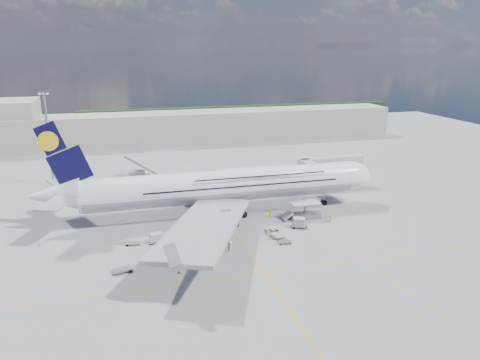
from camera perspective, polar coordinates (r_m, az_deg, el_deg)
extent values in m
plane|color=gray|center=(98.33, -0.69, -6.13)|extent=(300.00, 300.00, 0.00)
cube|color=#E1A20B|center=(98.32, -0.69, -6.12)|extent=(0.25, 220.00, 0.01)
cube|color=#E1A20B|center=(80.87, 2.93, -11.28)|extent=(120.00, 0.25, 0.01)
cube|color=#E1A20B|center=(111.19, 5.02, -3.51)|extent=(14.16, 99.06, 0.01)
cylinder|color=white|center=(105.23, -2.07, -0.70)|extent=(62.00, 7.20, 7.20)
cylinder|color=#9EA0A5|center=(105.27, -2.07, -0.78)|extent=(60.76, 7.13, 7.13)
ellipsoid|color=white|center=(106.70, 2.10, 0.64)|extent=(36.00, 6.84, 3.76)
ellipsoid|color=white|center=(115.94, 13.02, 0.47)|extent=(11.52, 7.20, 7.20)
ellipsoid|color=black|center=(117.33, 14.43, 0.86)|extent=(3.84, 4.16, 1.44)
cone|color=white|center=(103.31, -21.63, -1.72)|extent=(10.00, 6.84, 6.84)
cube|color=black|center=(100.91, -21.01, 3.13)|extent=(11.02, 0.46, 14.61)
cylinder|color=yellow|center=(100.68, -22.34, 4.42)|extent=(4.00, 0.60, 4.00)
cube|color=#999EA3|center=(123.19, -7.82, 1.08)|extent=(25.49, 39.15, 3.35)
cube|color=#999EA3|center=(85.56, -4.23, -5.61)|extent=(25.49, 39.15, 3.35)
cylinder|color=#B7BABF|center=(117.42, -4.87, -0.80)|extent=(5.20, 3.50, 3.50)
cylinder|color=#B7BABF|center=(126.75, -7.74, 0.38)|extent=(5.20, 3.50, 3.50)
cylinder|color=#B7BABF|center=(94.23, -2.09, -5.06)|extent=(5.20, 3.50, 3.50)
cylinder|color=#B7BABF|center=(83.86, -3.46, -7.83)|extent=(5.20, 3.50, 3.50)
cylinder|color=gray|center=(114.60, 10.22, -1.95)|extent=(0.44, 0.44, 3.80)
cylinder|color=black|center=(115.09, 10.18, -2.68)|extent=(1.30, 0.90, 1.30)
cylinder|color=gray|center=(106.64, -2.05, -3.07)|extent=(0.56, 0.56, 3.80)
cylinder|color=black|center=(110.07, -2.42, -3.26)|extent=(1.50, 0.90, 1.50)
cube|color=#B7B7BC|center=(120.74, 8.61, 1.47)|extent=(3.00, 10.00, 2.60)
cube|color=#B7B7BC|center=(128.45, 10.99, 2.24)|extent=(18.00, 3.00, 2.60)
cylinder|color=gray|center=(125.10, 8.83, 0.29)|extent=(0.80, 0.80, 7.10)
cylinder|color=black|center=(125.96, 8.77, -1.07)|extent=(0.90, 0.80, 0.90)
cylinder|color=gray|center=(132.97, 14.02, 0.94)|extent=(1.00, 1.00, 7.10)
cube|color=gray|center=(133.80, 13.93, -0.36)|extent=(2.00, 2.00, 0.80)
cylinder|color=#B7B7BC|center=(117.40, 9.35, 1.02)|extent=(3.60, 3.60, 2.80)
cube|color=silver|center=(104.89, 7.94, -2.80)|extent=(6.50, 3.20, 0.35)
cube|color=gray|center=(105.87, 7.87, -4.31)|extent=(6.50, 3.20, 1.10)
cube|color=gray|center=(105.36, 7.91, -3.55)|extent=(0.22, 1.99, 3.00)
cylinder|color=black|center=(103.96, 6.80, -4.78)|extent=(0.70, 0.30, 0.70)
cube|color=silver|center=(104.21, 5.75, -4.31)|extent=(2.16, 2.60, 1.60)
cylinder|color=gray|center=(136.53, -22.27, 4.46)|extent=(0.70, 0.70, 25.00)
cube|color=gray|center=(134.82, -22.84, 9.75)|extent=(3.00, 0.40, 0.60)
cube|color=#B2AD9E|center=(187.18, -8.06, 6.32)|extent=(180.00, 16.00, 12.00)
cube|color=#193814|center=(238.94, 0.18, 8.08)|extent=(160.00, 6.00, 8.00)
cube|color=gray|center=(83.45, -14.18, -10.58)|extent=(3.73, 2.64, 0.20)
cylinder|color=black|center=(82.93, -15.11, -10.95)|extent=(0.49, 0.20, 0.49)
cylinder|color=black|center=(84.12, -13.26, -10.40)|extent=(0.49, 0.20, 0.49)
cube|color=gray|center=(88.41, -8.32, -8.72)|extent=(2.93, 1.77, 0.17)
cylinder|color=black|center=(87.86, -9.00, -9.00)|extent=(0.41, 0.17, 0.41)
cylinder|color=black|center=(89.08, -7.64, -8.58)|extent=(0.41, 0.17, 0.41)
cube|color=gray|center=(93.56, -10.16, -7.34)|extent=(3.43, 2.15, 0.19)
cylinder|color=black|center=(92.94, -10.91, -7.64)|extent=(0.47, 0.19, 0.47)
cylinder|color=black|center=(94.30, -9.41, -7.20)|extent=(0.47, 0.19, 0.47)
cube|color=silver|center=(93.22, -10.19, -6.85)|extent=(2.56, 1.93, 1.61)
cube|color=gray|center=(93.68, -12.93, -7.51)|extent=(2.96, 1.87, 0.17)
cylinder|color=black|center=(93.21, -13.60, -7.76)|extent=(0.41, 0.17, 0.41)
cylinder|color=black|center=(94.27, -12.27, -7.39)|extent=(0.41, 0.17, 0.41)
cube|color=gray|center=(100.24, 7.17, -5.57)|extent=(3.82, 3.12, 0.20)
cylinder|color=black|center=(99.24, 6.59, -5.87)|extent=(0.49, 0.20, 0.49)
cylinder|color=black|center=(101.36, 7.73, -5.43)|extent=(0.49, 0.20, 0.49)
cube|color=silver|center=(99.92, 7.19, -5.09)|extent=(2.97, 2.62, 1.69)
cube|color=gray|center=(92.18, 5.44, -7.56)|extent=(2.65, 1.54, 0.15)
cylinder|color=black|center=(91.46, 4.95, -7.83)|extent=(0.38, 0.15, 0.38)
cylinder|color=black|center=(93.01, 5.93, -7.43)|extent=(0.38, 0.15, 0.38)
cube|color=white|center=(89.41, -1.93, -7.97)|extent=(3.14, 1.92, 1.36)
cube|color=black|center=(89.08, -1.93, -7.48)|extent=(1.28, 1.44, 0.52)
cylinder|color=black|center=(88.85, -2.50, -8.42)|extent=(0.67, 0.26, 0.67)
cylinder|color=black|center=(90.31, -1.36, -7.99)|extent=(0.67, 0.26, 0.67)
cube|color=gray|center=(119.67, -4.24, -1.57)|extent=(6.73, 4.16, 1.94)
cube|color=white|center=(119.01, -4.58, -0.75)|extent=(5.18, 3.74, 2.14)
cube|color=white|center=(119.87, -3.11, -1.09)|extent=(2.35, 2.66, 1.55)
cube|color=black|center=(119.95, -2.80, -0.97)|extent=(0.73, 1.89, 0.87)
cylinder|color=black|center=(119.16, -3.13, -1.85)|extent=(1.07, 0.34, 1.07)
cylinder|color=black|center=(120.49, -5.34, -1.69)|extent=(1.07, 0.34, 1.07)
cube|color=#F04B0C|center=(119.21, -4.58, -1.06)|extent=(5.25, 3.80, 0.49)
cube|color=gray|center=(133.37, -12.14, -0.06)|extent=(6.10, 2.32, 1.87)
cube|color=white|center=(132.87, -12.47, 0.66)|extent=(4.51, 2.39, 2.05)
cube|color=white|center=(133.26, -11.16, 0.36)|extent=(1.71, 2.17, 1.49)
cube|color=black|center=(133.26, -10.89, 0.46)|extent=(0.16, 1.87, 0.84)
cylinder|color=black|center=(132.56, -11.22, -0.29)|extent=(1.03, 0.33, 1.03)
cylinder|color=black|center=(134.44, -13.03, -0.17)|extent=(1.03, 0.33, 1.03)
imported|color=white|center=(95.61, 4.23, -6.37)|extent=(3.12, 5.49, 1.45)
imported|color=#ACFF1A|center=(114.18, 7.78, -2.57)|extent=(0.79, 0.62, 1.89)
imported|color=#CEF019|center=(104.36, 11.02, -4.62)|extent=(0.95, 0.85, 1.61)
imported|color=#96EC18|center=(87.44, -5.89, -8.59)|extent=(0.59, 0.98, 1.57)
imported|color=#A8FA1A|center=(105.53, 3.72, -4.07)|extent=(1.00, 0.97, 1.73)
imported|color=#DBF519|center=(93.71, 3.44, -6.77)|extent=(1.20, 0.99, 1.62)
cone|color=#F04B0C|center=(120.09, 10.49, -2.08)|extent=(0.46, 0.46, 0.59)
cube|color=#F04B0C|center=(120.17, 10.48, -2.21)|extent=(0.40, 0.40, 0.03)
cone|color=#F04B0C|center=(116.29, -5.44, -2.48)|extent=(0.49, 0.49, 0.62)
cube|color=#F04B0C|center=(116.39, -5.43, -2.61)|extent=(0.42, 0.42, 0.03)
cone|color=#F04B0C|center=(128.04, -6.65, -0.77)|extent=(0.49, 0.49, 0.62)
cube|color=#F04B0C|center=(128.13, -6.65, -0.89)|extent=(0.42, 0.42, 0.03)
cone|color=#F04B0C|center=(95.99, -4.07, -6.56)|extent=(0.44, 0.44, 0.56)
cube|color=#F04B0C|center=(96.09, -4.07, -6.70)|extent=(0.38, 0.38, 0.03)
cone|color=#F04B0C|center=(81.24, -7.48, -11.03)|extent=(0.50, 0.50, 0.63)
cube|color=#F04B0C|center=(81.38, -7.47, -11.22)|extent=(0.43, 0.43, 0.03)
cone|color=#F04B0C|center=(98.74, -23.26, -7.25)|extent=(0.41, 0.41, 0.52)
cube|color=#F04B0C|center=(98.83, -23.24, -7.38)|extent=(0.35, 0.35, 0.03)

